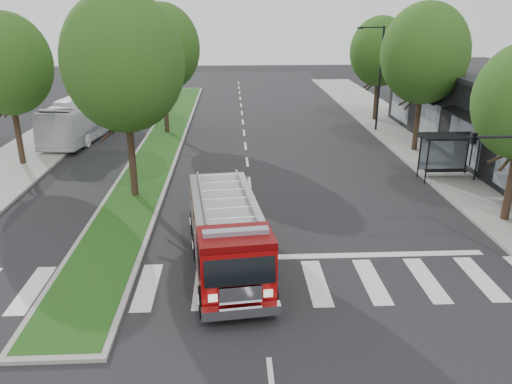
# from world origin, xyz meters

# --- Properties ---
(ground) EXTENTS (140.00, 140.00, 0.00)m
(ground) POSITION_xyz_m (0.00, 0.00, 0.00)
(ground) COLOR black
(ground) RESTS_ON ground
(sidewalk_right) EXTENTS (5.00, 80.00, 0.15)m
(sidewalk_right) POSITION_xyz_m (12.50, 10.00, 0.07)
(sidewalk_right) COLOR gray
(sidewalk_right) RESTS_ON ground
(sidewalk_left) EXTENTS (5.00, 80.00, 0.15)m
(sidewalk_left) POSITION_xyz_m (-14.50, 10.00, 0.07)
(sidewalk_left) COLOR gray
(sidewalk_left) RESTS_ON ground
(median) EXTENTS (3.00, 50.00, 0.15)m
(median) POSITION_xyz_m (-6.00, 18.00, 0.08)
(median) COLOR gray
(median) RESTS_ON ground
(bus_shelter) EXTENTS (3.20, 1.60, 2.61)m
(bus_shelter) POSITION_xyz_m (11.20, 8.15, 2.04)
(bus_shelter) COLOR black
(bus_shelter) RESTS_ON ground
(tree_right_mid) EXTENTS (5.60, 5.60, 9.72)m
(tree_right_mid) POSITION_xyz_m (11.50, 14.00, 6.49)
(tree_right_mid) COLOR black
(tree_right_mid) RESTS_ON ground
(tree_right_far) EXTENTS (5.00, 5.00, 8.73)m
(tree_right_far) POSITION_xyz_m (11.50, 24.00, 5.84)
(tree_right_far) COLOR black
(tree_right_far) RESTS_ON ground
(tree_median_near) EXTENTS (5.80, 5.80, 10.16)m
(tree_median_near) POSITION_xyz_m (-6.00, 6.00, 6.81)
(tree_median_near) COLOR black
(tree_median_near) RESTS_ON ground
(tree_median_far) EXTENTS (5.60, 5.60, 9.72)m
(tree_median_far) POSITION_xyz_m (-6.00, 20.00, 6.49)
(tree_median_far) COLOR black
(tree_median_far) RESTS_ON ground
(tree_left_mid) EXTENTS (5.20, 5.20, 9.16)m
(tree_left_mid) POSITION_xyz_m (-14.00, 12.00, 6.16)
(tree_left_mid) COLOR black
(tree_left_mid) RESTS_ON ground
(streetlight_right_far) EXTENTS (2.11, 0.20, 8.00)m
(streetlight_right_far) POSITION_xyz_m (10.35, 20.00, 4.48)
(streetlight_right_far) COLOR black
(streetlight_right_far) RESTS_ON ground
(fire_engine) EXTENTS (3.32, 8.29, 2.80)m
(fire_engine) POSITION_xyz_m (-1.19, -1.62, 1.34)
(fire_engine) COLOR #640506
(fire_engine) RESTS_ON ground
(city_bus) EXTENTS (3.81, 11.29, 3.08)m
(city_bus) POSITION_xyz_m (-12.00, 19.25, 1.54)
(city_bus) COLOR silver
(city_bus) RESTS_ON ground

